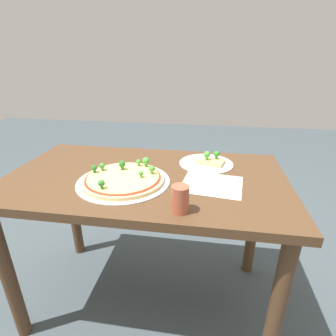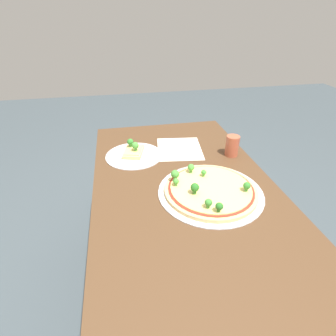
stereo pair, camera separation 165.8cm
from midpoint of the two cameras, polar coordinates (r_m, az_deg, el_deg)
ground_plane at (r=1.37m, az=22.00°, el=-49.14°), size 8.00×8.00×0.00m
dining_table at (r=0.81m, az=30.00°, el=-34.07°), size 1.23×0.70×0.74m
pizza_tray_whole at (r=0.65m, az=27.77°, el=-34.51°), size 0.39×0.39×0.07m
pizza_tray_slice at (r=0.96m, az=44.07°, el=-17.75°), size 0.26×0.26×0.07m
drinking_cup at (r=0.69m, az=62.58°, el=-38.46°), size 0.06×0.06×0.10m
paper_menu at (r=0.86m, az=53.73°, el=-26.98°), size 0.27×0.24×0.00m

